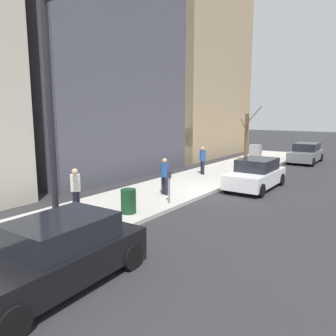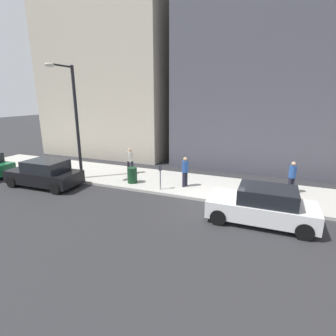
{
  "view_description": "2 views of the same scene",
  "coord_description": "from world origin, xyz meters",
  "px_view_note": "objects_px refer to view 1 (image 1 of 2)",
  "views": [
    {
      "loc": [
        -7.01,
        13.72,
        3.79
      ],
      "look_at": [
        0.75,
        2.74,
        1.54
      ],
      "focal_mm": 35.0,
      "sensor_mm": 36.0,
      "label": 1
    },
    {
      "loc": [
        -11.73,
        -2.28,
        4.99
      ],
      "look_at": [
        0.14,
        2.51,
        1.48
      ],
      "focal_mm": 28.0,
      "sensor_mm": 36.0,
      "label": 2
    }
  ],
  "objects_px": {
    "streetlamp": "(56,104)",
    "office_tower_left": "(165,46)",
    "pedestrian_near_meter": "(203,159)",
    "parked_car_grey": "(306,153)",
    "pedestrian_midblock": "(165,174)",
    "parked_car_black": "(58,254)",
    "pedestrian_far_corner": "(76,188)",
    "office_block_center": "(74,63)",
    "parking_meter": "(169,183)",
    "bare_tree": "(247,136)",
    "utility_box": "(255,155)",
    "parked_car_white": "(256,174)",
    "trash_bin": "(128,201)"
  },
  "relations": [
    {
      "from": "streetlamp",
      "to": "office_tower_left",
      "type": "distance_m",
      "value": 24.14
    },
    {
      "from": "streetlamp",
      "to": "pedestrian_near_meter",
      "type": "distance_m",
      "value": 12.34
    },
    {
      "from": "parked_car_grey",
      "to": "pedestrian_near_meter",
      "type": "height_order",
      "value": "pedestrian_near_meter"
    },
    {
      "from": "pedestrian_midblock",
      "to": "office_tower_left",
      "type": "height_order",
      "value": "office_tower_left"
    },
    {
      "from": "parked_car_black",
      "to": "streetlamp",
      "type": "xyz_separation_m",
      "value": [
        1.4,
        -1.19,
        3.28
      ]
    },
    {
      "from": "streetlamp",
      "to": "pedestrian_near_meter",
      "type": "bearing_deg",
      "value": -79.22
    },
    {
      "from": "pedestrian_far_corner",
      "to": "office_block_center",
      "type": "xyz_separation_m",
      "value": [
        8.85,
        -7.39,
        6.06
      ]
    },
    {
      "from": "parking_meter",
      "to": "office_tower_left",
      "type": "distance_m",
      "value": 20.83
    },
    {
      "from": "streetlamp",
      "to": "bare_tree",
      "type": "xyz_separation_m",
      "value": [
        2.3,
        -18.71,
        -1.94
      ]
    },
    {
      "from": "utility_box",
      "to": "pedestrian_far_corner",
      "type": "relative_size",
      "value": 0.86
    },
    {
      "from": "parked_car_white",
      "to": "streetlamp",
      "type": "height_order",
      "value": "streetlamp"
    },
    {
      "from": "bare_tree",
      "to": "pedestrian_near_meter",
      "type": "height_order",
      "value": "bare_tree"
    },
    {
      "from": "streetlamp",
      "to": "bare_tree",
      "type": "height_order",
      "value": "streetlamp"
    },
    {
      "from": "parked_car_white",
      "to": "utility_box",
      "type": "distance_m",
      "value": 7.15
    },
    {
      "from": "parking_meter",
      "to": "parked_car_black",
      "type": "bearing_deg",
      "value": 103.52
    },
    {
      "from": "parked_car_black",
      "to": "bare_tree",
      "type": "bearing_deg",
      "value": -81.29
    },
    {
      "from": "parked_car_grey",
      "to": "streetlamp",
      "type": "height_order",
      "value": "streetlamp"
    },
    {
      "from": "pedestrian_midblock",
      "to": "office_tower_left",
      "type": "bearing_deg",
      "value": -37.98
    },
    {
      "from": "parked_car_black",
      "to": "pedestrian_midblock",
      "type": "bearing_deg",
      "value": -73.15
    },
    {
      "from": "parked_car_grey",
      "to": "pedestrian_far_corner",
      "type": "relative_size",
      "value": 2.54
    },
    {
      "from": "parked_car_black",
      "to": "office_tower_left",
      "type": "distance_m",
      "value": 26.76
    },
    {
      "from": "office_block_center",
      "to": "parking_meter",
      "type": "bearing_deg",
      "value": 158.23
    },
    {
      "from": "pedestrian_near_meter",
      "to": "office_tower_left",
      "type": "distance_m",
      "value": 15.36
    },
    {
      "from": "parked_car_grey",
      "to": "pedestrian_midblock",
      "type": "xyz_separation_m",
      "value": [
        2.67,
        14.93,
        0.35
      ]
    },
    {
      "from": "parked_car_black",
      "to": "parking_meter",
      "type": "height_order",
      "value": "parked_car_black"
    },
    {
      "from": "parked_car_white",
      "to": "utility_box",
      "type": "xyz_separation_m",
      "value": [
        2.55,
        -6.68,
        0.11
      ]
    },
    {
      "from": "parking_meter",
      "to": "trash_bin",
      "type": "bearing_deg",
      "value": 77.12
    },
    {
      "from": "parked_car_white",
      "to": "trash_bin",
      "type": "xyz_separation_m",
      "value": [
        2.15,
        7.21,
        -0.14
      ]
    },
    {
      "from": "parked_car_white",
      "to": "parked_car_black",
      "type": "bearing_deg",
      "value": 89.15
    },
    {
      "from": "trash_bin",
      "to": "pedestrian_midblock",
      "type": "height_order",
      "value": "pedestrian_midblock"
    },
    {
      "from": "pedestrian_midblock",
      "to": "parked_car_white",
      "type": "bearing_deg",
      "value": -106.24
    },
    {
      "from": "trash_bin",
      "to": "office_tower_left",
      "type": "distance_m",
      "value": 22.24
    },
    {
      "from": "pedestrian_near_meter",
      "to": "office_tower_left",
      "type": "relative_size",
      "value": 0.08
    },
    {
      "from": "parked_car_black",
      "to": "pedestrian_far_corner",
      "type": "relative_size",
      "value": 2.56
    },
    {
      "from": "utility_box",
      "to": "pedestrian_near_meter",
      "type": "relative_size",
      "value": 0.86
    },
    {
      "from": "parking_meter",
      "to": "bare_tree",
      "type": "height_order",
      "value": "bare_tree"
    },
    {
      "from": "parked_car_grey",
      "to": "parking_meter",
      "type": "bearing_deg",
      "value": 83.64
    },
    {
      "from": "parked_car_white",
      "to": "utility_box",
      "type": "bearing_deg",
      "value": -69.36
    },
    {
      "from": "pedestrian_near_meter",
      "to": "office_block_center",
      "type": "bearing_deg",
      "value": -124.58
    },
    {
      "from": "utility_box",
      "to": "pedestrian_near_meter",
      "type": "bearing_deg",
      "value": 77.36
    },
    {
      "from": "bare_tree",
      "to": "office_block_center",
      "type": "relative_size",
      "value": 0.29
    },
    {
      "from": "streetlamp",
      "to": "trash_bin",
      "type": "bearing_deg",
      "value": -79.56
    },
    {
      "from": "streetlamp",
      "to": "pedestrian_far_corner",
      "type": "bearing_deg",
      "value": -45.54
    },
    {
      "from": "parked_car_grey",
      "to": "office_tower_left",
      "type": "distance_m",
      "value": 15.76
    },
    {
      "from": "parking_meter",
      "to": "pedestrian_far_corner",
      "type": "distance_m",
      "value": 3.68
    },
    {
      "from": "bare_tree",
      "to": "office_block_center",
      "type": "distance_m",
      "value": 13.59
    },
    {
      "from": "parking_meter",
      "to": "pedestrian_midblock",
      "type": "xyz_separation_m",
      "value": [
        0.99,
        -1.05,
        0.11
      ]
    },
    {
      "from": "bare_tree",
      "to": "office_tower_left",
      "type": "distance_m",
      "value": 12.06
    },
    {
      "from": "trash_bin",
      "to": "office_block_center",
      "type": "xyz_separation_m",
      "value": [
        10.48,
        -6.33,
        6.55
      ]
    },
    {
      "from": "pedestrian_far_corner",
      "to": "office_tower_left",
      "type": "xyz_separation_m",
      "value": [
        9.02,
        -18.22,
        8.84
      ]
    }
  ]
}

